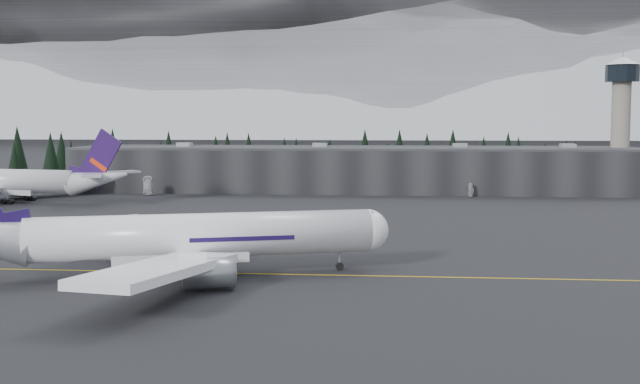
# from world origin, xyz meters

# --- Properties ---
(ground) EXTENTS (1400.00, 1400.00, 0.00)m
(ground) POSITION_xyz_m (0.00, 0.00, 0.00)
(ground) COLOR black
(ground) RESTS_ON ground
(taxiline) EXTENTS (400.00, 0.40, 0.02)m
(taxiline) POSITION_xyz_m (0.00, -2.00, 0.01)
(taxiline) COLOR gold
(taxiline) RESTS_ON ground
(terminal) EXTENTS (160.00, 30.00, 12.60)m
(terminal) POSITION_xyz_m (0.00, 125.00, 6.30)
(terminal) COLOR black
(terminal) RESTS_ON ground
(control_tower) EXTENTS (10.00, 10.00, 37.70)m
(control_tower) POSITION_xyz_m (75.00, 128.00, 23.41)
(control_tower) COLOR gray
(control_tower) RESTS_ON ground
(treeline) EXTENTS (360.00, 20.00, 15.00)m
(treeline) POSITION_xyz_m (0.00, 162.00, 7.50)
(treeline) COLOR black
(treeline) RESTS_ON ground
(mountain_ridge) EXTENTS (4400.00, 900.00, 420.00)m
(mountain_ridge) POSITION_xyz_m (0.00, 1000.00, 0.00)
(mountain_ridge) COLOR white
(mountain_ridge) RESTS_ON ground
(jet_main) EXTENTS (60.89, 54.96, 18.36)m
(jet_main) POSITION_xyz_m (-18.37, -5.42, 5.18)
(jet_main) COLOR white
(jet_main) RESTS_ON ground
(jet_parked) EXTENTS (61.87, 56.62, 18.34)m
(jet_parked) POSITION_xyz_m (-82.32, 84.06, 5.17)
(jet_parked) COLOR silver
(jet_parked) RESTS_ON ground
(gse_vehicle_a) EXTENTS (2.56, 5.38, 1.48)m
(gse_vehicle_a) POSITION_xyz_m (-54.60, 104.18, 0.74)
(gse_vehicle_a) COLOR silver
(gse_vehicle_a) RESTS_ON ground
(gse_vehicle_b) EXTENTS (4.12, 3.05, 1.30)m
(gse_vehicle_b) POSITION_xyz_m (31.83, 108.39, 0.65)
(gse_vehicle_b) COLOR #BABABC
(gse_vehicle_b) RESTS_ON ground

